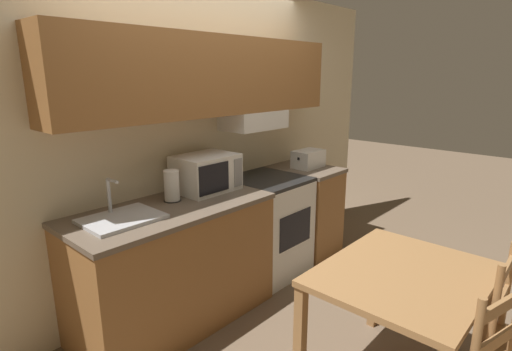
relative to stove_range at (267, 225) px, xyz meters
name	(u,v)px	position (x,y,z in m)	size (l,w,h in m)	color
ground_plane	(205,277)	(-0.48, 0.32, -0.45)	(16.00, 16.00, 0.00)	brown
wall_back	(205,113)	(-0.47, 0.27, 1.05)	(4.98, 0.38, 2.55)	beige
lower_counter_main	(174,265)	(-1.05, -0.01, 0.00)	(1.47, 0.69, 0.90)	#936033
lower_counter_right_stub	(304,210)	(0.57, -0.01, 0.00)	(0.50, 0.69, 0.90)	#936033
stove_range	(267,225)	(0.00, 0.00, 0.00)	(0.62, 0.65, 0.90)	white
microwave	(206,173)	(-0.62, 0.11, 0.60)	(0.47, 0.37, 0.29)	white
toaster	(308,159)	(0.59, -0.03, 0.54)	(0.33, 0.21, 0.17)	white
sink_basin	(122,218)	(-1.43, -0.01, 0.47)	(0.47, 0.37, 0.26)	#B7BABF
paper_towel_roll	(172,186)	(-0.97, 0.09, 0.57)	(0.13, 0.13, 0.23)	black
dining_table	(403,289)	(-0.57, -1.50, 0.18)	(0.99, 0.82, 0.74)	#9E7042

